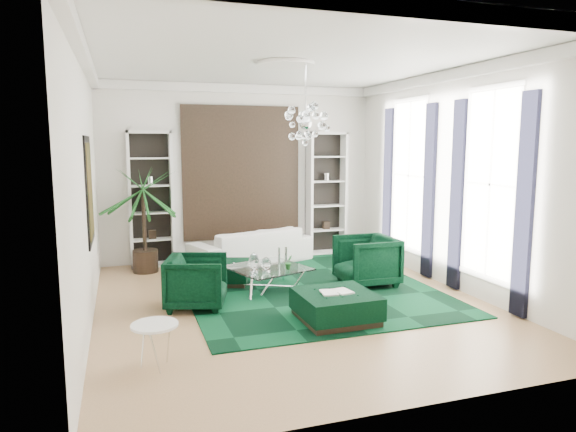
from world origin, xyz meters
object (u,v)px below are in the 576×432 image
object	(u,v)px
sofa	(251,246)
ottoman_side	(224,273)
armchair_right	(366,261)
side_table	(155,347)
ottoman_front	(336,307)
palm	(143,205)
armchair_left	(197,282)
coffee_table	(268,279)

from	to	relation	value
sofa	ottoman_side	xyz separation A→B (m)	(-0.85, -1.35, -0.18)
armchair_right	side_table	world-z (taller)	armchair_right
ottoman_front	palm	bearing A→B (deg)	122.78
armchair_left	armchair_right	world-z (taller)	armchair_right
sofa	ottoman_side	distance (m)	1.61
side_table	armchair_left	bearing A→B (deg)	69.55
ottoman_side	ottoman_front	xyz separation A→B (m)	(1.13, -2.50, 0.02)
armchair_left	palm	distance (m)	2.81
sofa	side_table	world-z (taller)	sofa
coffee_table	side_table	size ratio (longest dim) A/B	2.25
armchair_right	ottoman_front	bearing A→B (deg)	-38.89
coffee_table	palm	bearing A→B (deg)	134.58
sofa	ottoman_front	size ratio (longest dim) A/B	2.43
coffee_table	side_table	world-z (taller)	side_table
armchair_left	side_table	bearing A→B (deg)	176.32
coffee_table	palm	world-z (taller)	palm
ottoman_side	ottoman_front	size ratio (longest dim) A/B	0.82
armchair_left	coffee_table	world-z (taller)	armchair_left
sofa	palm	world-z (taller)	palm
coffee_table	ottoman_side	size ratio (longest dim) A/B	1.38
coffee_table	ottoman_front	world-z (taller)	ottoman_front
ottoman_side	palm	distance (m)	2.19
armchair_left	palm	world-z (taller)	palm
ottoman_front	palm	distance (m)	4.68
sofa	side_table	xyz separation A→B (m)	(-2.29, -4.65, -0.12)
ottoman_front	side_table	world-z (taller)	side_table
side_table	ottoman_front	bearing A→B (deg)	17.23
ottoman_front	side_table	distance (m)	2.69
sofa	ottoman_side	bearing A→B (deg)	39.60
sofa	coffee_table	xyz separation A→B (m)	(-0.21, -2.03, -0.17)
armchair_left	side_table	world-z (taller)	armchair_left
sofa	armchair_right	size ratio (longest dim) A/B	2.61
armchair_left	ottoman_side	xyz separation A→B (m)	(0.67, 1.25, -0.22)
sofa	armchair_right	distance (m)	2.75
armchair_right	coffee_table	bearing A→B (deg)	-97.47
armchair_right	sofa	bearing A→B (deg)	-145.31
side_table	coffee_table	bearing A→B (deg)	51.61
armchair_right	palm	distance (m)	4.45
armchair_left	ottoman_side	bearing A→B (deg)	-11.50
ottoman_front	sofa	bearing A→B (deg)	94.14
sofa	armchair_right	world-z (taller)	armchair_right
ottoman_side	side_table	xyz separation A→B (m)	(-1.44, -3.30, 0.06)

